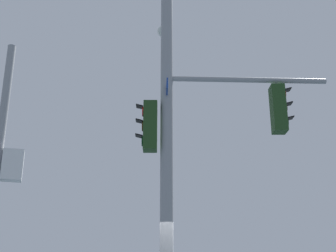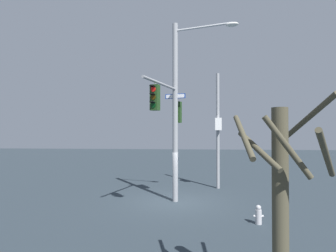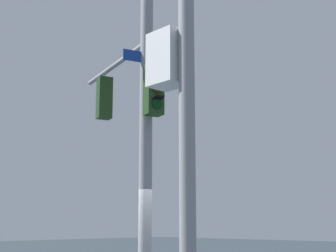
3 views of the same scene
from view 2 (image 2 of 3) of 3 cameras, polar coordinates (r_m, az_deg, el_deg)
ground_plane at (r=14.62m, az=1.16°, el=-15.19°), size 80.00×80.00×0.00m
main_signal_pole_assembly at (r=13.95m, az=1.60°, el=4.59°), size 4.25×4.19×9.10m
secondary_pole_assembly at (r=17.64m, az=10.16°, el=-0.53°), size 0.41×0.71×7.19m
bare_tree_behind_pole at (r=6.08m, az=22.16°, el=-13.24°), size 1.97×2.09×4.32m
fire_hydrant_fallback at (r=11.79m, az=17.98°, el=-16.90°), size 0.38×0.24×0.73m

